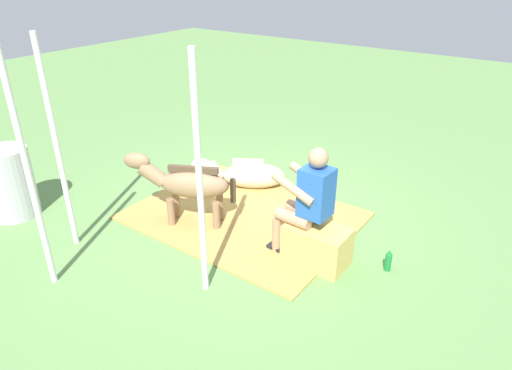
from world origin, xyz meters
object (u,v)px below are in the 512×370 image
(tent_pole_left, at_px, (199,183))
(pony_standing, at_px, (187,184))
(soda_bottle, at_px, (388,260))
(tent_pole_right, at_px, (57,148))
(pony_lying, at_px, (247,175))
(tent_pole_mid, at_px, (29,177))
(hay_bale, at_px, (317,245))
(person_seated, at_px, (306,199))
(water_barrel, at_px, (9,183))

(tent_pole_left, bearing_deg, pony_standing, -40.14)
(soda_bottle, xyz_separation_m, tent_pole_right, (3.12, 1.58, 1.05))
(pony_lying, bearing_deg, tent_pole_mid, 83.14)
(tent_pole_left, distance_m, tent_pole_mid, 1.56)
(hay_bale, height_order, pony_lying, hay_bale)
(person_seated, relative_size, water_barrel, 1.47)
(soda_bottle, xyz_separation_m, tent_pole_left, (1.37, 1.33, 1.05))
(pony_standing, bearing_deg, tent_pole_left, 139.86)
(pony_lying, bearing_deg, water_barrel, 49.95)
(pony_standing, xyz_separation_m, tent_pole_left, (-0.98, 0.83, 0.63))
(pony_lying, relative_size, soda_bottle, 5.10)
(tent_pole_mid, bearing_deg, person_seated, -135.21)
(pony_standing, xyz_separation_m, soda_bottle, (-2.35, -0.50, -0.42))
(tent_pole_left, bearing_deg, tent_pole_right, 8.17)
(pony_lying, relative_size, tent_pole_right, 0.55)
(person_seated, distance_m, tent_pole_mid, 2.65)
(person_seated, xyz_separation_m, pony_lying, (1.51, -1.01, -0.52))
(tent_pole_left, bearing_deg, water_barrel, 5.54)
(soda_bottle, relative_size, water_barrel, 0.28)
(hay_bale, bearing_deg, soda_bottle, -156.25)
(hay_bale, height_order, tent_pole_mid, tent_pole_mid)
(pony_lying, height_order, tent_pole_mid, tent_pole_mid)
(pony_standing, height_order, tent_pole_left, tent_pole_left)
(person_seated, distance_m, water_barrel, 3.71)
(pony_standing, relative_size, tent_pole_left, 0.53)
(soda_bottle, bearing_deg, tent_pole_right, 26.83)
(pony_standing, bearing_deg, tent_pole_mid, 78.05)
(hay_bale, relative_size, tent_pole_left, 0.28)
(tent_pole_right, bearing_deg, tent_pole_left, -171.83)
(hay_bale, height_order, pony_standing, pony_standing)
(pony_lying, xyz_separation_m, tent_pole_right, (0.76, 2.29, 0.98))
(water_barrel, height_order, tent_pole_right, tent_pole_right)
(water_barrel, distance_m, tent_pole_left, 3.04)
(pony_lying, height_order, soda_bottle, pony_lying)
(pony_standing, distance_m, pony_lying, 1.26)
(soda_bottle, relative_size, tent_pole_mid, 0.11)
(water_barrel, bearing_deg, tent_pole_mid, 161.95)
(pony_standing, bearing_deg, tent_pole_right, 54.68)
(person_seated, distance_m, pony_standing, 1.53)
(person_seated, relative_size, tent_pole_right, 0.56)
(water_barrel, relative_size, tent_pole_mid, 0.38)
(soda_bottle, relative_size, tent_pole_left, 0.11)
(person_seated, bearing_deg, tent_pole_mid, 44.79)
(pony_standing, relative_size, water_barrel, 1.40)
(person_seated, relative_size, tent_pole_mid, 0.56)
(tent_pole_left, height_order, tent_pole_right, same)
(hay_bale, relative_size, tent_pole_mid, 0.28)
(soda_bottle, distance_m, tent_pole_right, 3.65)
(soda_bottle, height_order, tent_pole_left, tent_pole_left)
(soda_bottle, bearing_deg, pony_standing, 11.91)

